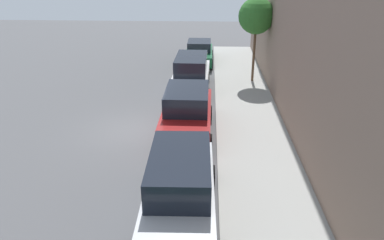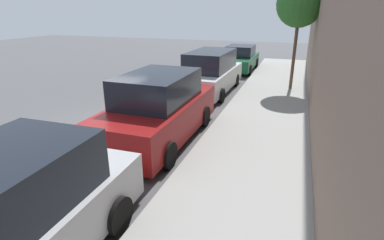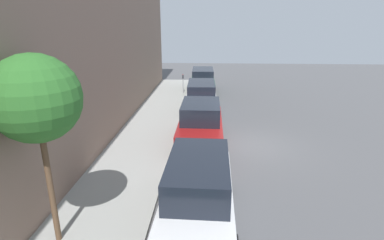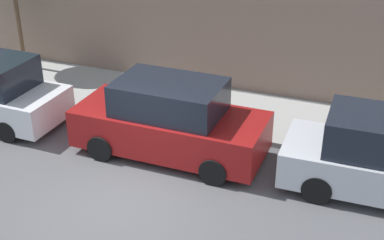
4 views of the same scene
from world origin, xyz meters
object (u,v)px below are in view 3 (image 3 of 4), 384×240
at_px(parking_meter_near, 183,82).
at_px(parked_suv_third, 201,124).
at_px(parked_minivan_nearest, 203,81).
at_px(parked_minivan_second, 201,97).
at_px(street_tree, 36,99).
at_px(parked_minivan_fourth, 198,190).

bearing_deg(parking_meter_near, parked_suv_third, 99.52).
relative_size(parked_minivan_nearest, parked_minivan_second, 1.00).
relative_size(parked_minivan_second, parking_meter_near, 3.34).
distance_m(parking_meter_near, street_tree, 17.41).
bearing_deg(parked_suv_third, parking_meter_near, -80.48).
relative_size(parked_minivan_fourth, parking_meter_near, 3.34).
xyz_separation_m(parked_minivan_nearest, parking_meter_near, (1.53, 1.18, 0.14)).
bearing_deg(street_tree, parked_minivan_fourth, -159.96).
bearing_deg(parked_suv_third, street_tree, 64.07).
relative_size(parked_minivan_nearest, street_tree, 1.05).
relative_size(parked_suv_third, parking_meter_near, 3.25).
bearing_deg(parked_minivan_nearest, parked_minivan_fourth, 90.84).
distance_m(parked_minivan_nearest, parked_minivan_second, 5.83).
distance_m(parked_minivan_second, parking_meter_near, 4.92).
bearing_deg(parked_minivan_second, parked_minivan_fourth, 91.11).
xyz_separation_m(parked_minivan_second, parked_minivan_fourth, (-0.21, 11.14, 0.00)).
xyz_separation_m(parked_minivan_fourth, parking_meter_near, (1.78, -15.80, 0.13)).
bearing_deg(street_tree, parking_meter_near, -95.89).
height_order(parked_minivan_fourth, parking_meter_near, parked_minivan_fourth).
bearing_deg(parked_minivan_fourth, parked_suv_third, -88.99).
bearing_deg(parked_minivan_second, parked_minivan_nearest, -89.66).
bearing_deg(parked_minivan_second, parking_meter_near, -71.42).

